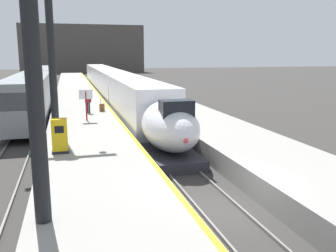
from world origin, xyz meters
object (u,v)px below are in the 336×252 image
object	(u,v)px
highspeed_train_main	(113,85)
ticket_machine_yellow	(60,137)
station_column_mid	(50,29)
passenger_near_edge	(88,100)
regional_train_adjacent	(38,87)
departure_info_board	(86,99)
rolling_suitcase	(102,107)

from	to	relation	value
highspeed_train_main	ticket_machine_yellow	xyz separation A→B (m)	(-5.55, -25.48, -0.17)
station_column_mid	passenger_near_edge	size ratio (longest dim) A/B	5.89
highspeed_train_main	ticket_machine_yellow	distance (m)	26.08
regional_train_adjacent	departure_info_board	size ratio (longest dim) A/B	17.26
station_column_mid	departure_info_board	size ratio (longest dim) A/B	4.70
passenger_near_edge	rolling_suitcase	xyz separation A→B (m)	(1.09, 0.53, -0.69)
highspeed_train_main	passenger_near_edge	distance (m)	14.34
highspeed_train_main	passenger_near_edge	world-z (taller)	highspeed_train_main
ticket_machine_yellow	station_column_mid	bearing A→B (deg)	93.50
ticket_machine_yellow	regional_train_adjacent	bearing A→B (deg)	96.02
highspeed_train_main	station_column_mid	bearing A→B (deg)	-106.63
regional_train_adjacent	rolling_suitcase	size ratio (longest dim) A/B	37.27
rolling_suitcase	ticket_machine_yellow	size ratio (longest dim) A/B	0.61
regional_train_adjacent	departure_info_board	xyz separation A→B (m)	(4.18, -15.96, 0.43)
passenger_near_edge	highspeed_train_main	bearing A→B (deg)	75.41
ticket_machine_yellow	passenger_near_edge	bearing A→B (deg)	80.52
highspeed_train_main	rolling_suitcase	distance (m)	13.60
ticket_machine_yellow	departure_info_board	size ratio (longest dim) A/B	0.75
regional_train_adjacent	rolling_suitcase	distance (m)	13.31
rolling_suitcase	station_column_mid	bearing A→B (deg)	-117.80
regional_train_adjacent	ticket_machine_yellow	size ratio (longest dim) A/B	22.87
station_column_mid	ticket_machine_yellow	xyz separation A→B (m)	(0.35, -5.72, -5.19)
regional_train_adjacent	station_column_mid	size ratio (longest dim) A/B	3.68
rolling_suitcase	ticket_machine_yellow	distance (m)	12.50
station_column_mid	departure_info_board	world-z (taller)	station_column_mid
ticket_machine_yellow	highspeed_train_main	bearing A→B (deg)	77.71
highspeed_train_main	ticket_machine_yellow	size ratio (longest dim) A/B	34.94
regional_train_adjacent	ticket_machine_yellow	distance (m)	24.32
regional_train_adjacent	passenger_near_edge	bearing A→B (deg)	-70.38
highspeed_train_main	passenger_near_edge	size ratio (longest dim) A/B	33.08
regional_train_adjacent	station_column_mid	xyz separation A→B (m)	(2.20, -18.46, 4.85)
ticket_machine_yellow	departure_info_board	xyz separation A→B (m)	(1.63, 8.23, 0.77)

